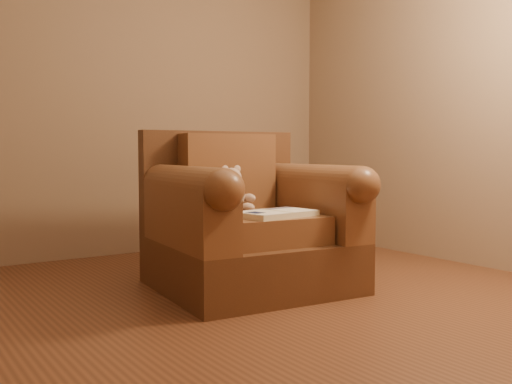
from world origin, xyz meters
TOP-DOWN VIEW (x-y plane):
  - floor at (0.00, 0.00)m, footprint 4.00×4.00m
  - armchair at (0.22, 0.45)m, footprint 1.19×1.14m
  - teddy_bear at (0.18, 0.54)m, footprint 0.22×0.24m
  - guidebook at (0.21, 0.14)m, footprint 0.48×0.32m
  - side_table at (0.99, 1.03)m, footprint 0.39×0.39m

SIDE VIEW (x-z plane):
  - floor at x=0.00m, z-range 0.00..0.00m
  - side_table at x=0.99m, z-range 0.02..0.57m
  - armchair at x=0.22m, z-range -0.11..0.88m
  - guidebook at x=0.21m, z-range 0.47..0.51m
  - teddy_bear at x=0.18m, z-range 0.43..0.73m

